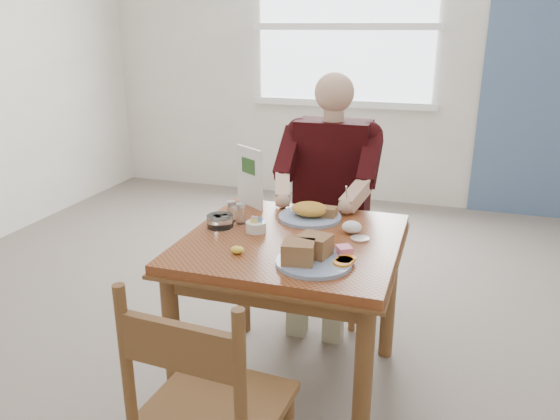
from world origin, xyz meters
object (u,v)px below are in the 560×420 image
(table, at_px, (292,261))
(chair_near, at_px, (208,414))
(diner, at_px, (330,181))
(near_plate, at_px, (312,254))
(chair_far, at_px, (331,233))
(far_plate, at_px, (311,213))

(table, distance_m, chair_near, 0.85)
(diner, distance_m, near_plate, 0.95)
(table, bearing_deg, near_plate, -57.61)
(chair_far, distance_m, far_plate, 0.62)
(chair_near, distance_m, near_plate, 0.70)
(chair_far, bearing_deg, chair_near, -90.64)
(table, xyz_separation_m, near_plate, (0.15, -0.23, 0.15))
(diner, bearing_deg, chair_far, 90.01)
(table, bearing_deg, chair_near, -91.25)
(chair_near, xyz_separation_m, far_plate, (0.03, 1.09, 0.30))
(diner, relative_size, near_plate, 4.42)
(diner, bearing_deg, table, -90.00)
(diner, bearing_deg, near_plate, -81.12)
(chair_far, relative_size, near_plate, 3.03)
(chair_far, xyz_separation_m, chair_near, (-0.02, -1.64, 0.00))
(chair_far, bearing_deg, near_plate, -81.88)
(diner, bearing_deg, far_plate, -87.94)
(far_plate, bearing_deg, diner, 92.06)
(chair_far, height_order, chair_near, same)
(table, distance_m, chair_far, 0.81)
(near_plate, bearing_deg, table, 122.39)
(near_plate, bearing_deg, chair_near, -105.19)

